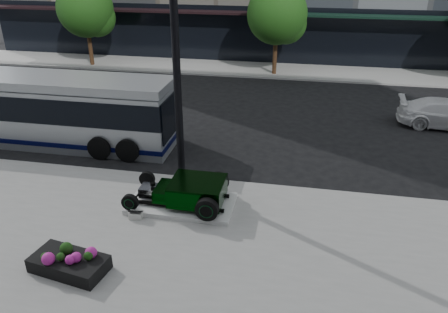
% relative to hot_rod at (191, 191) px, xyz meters
% --- Properties ---
extents(ground, '(120.00, 120.00, 0.00)m').
position_rel_hot_rod_xyz_m(ground, '(0.21, 3.95, -0.70)').
color(ground, black).
rests_on(ground, ground).
extents(sidewalk_far, '(70.00, 4.00, 0.12)m').
position_rel_hot_rod_xyz_m(sidewalk_far, '(0.21, 17.95, -0.64)').
color(sidewalk_far, gray).
rests_on(sidewalk_far, ground).
extents(street_trees, '(29.80, 3.80, 5.70)m').
position_rel_hot_rod_xyz_m(street_trees, '(1.35, 17.03, 3.07)').
color(street_trees, black).
rests_on(street_trees, sidewalk_far).
extents(display_plinth, '(3.40, 1.80, 0.15)m').
position_rel_hot_rod_xyz_m(display_plinth, '(-0.33, -0.00, -0.50)').
color(display_plinth, silver).
rests_on(display_plinth, sidewalk_near).
extents(hot_rod, '(3.22, 2.00, 0.81)m').
position_rel_hot_rod_xyz_m(hot_rod, '(0.00, 0.00, 0.00)').
color(hot_rod, black).
rests_on(hot_rod, display_plinth).
extents(info_plaque, '(0.43, 0.34, 0.31)m').
position_rel_hot_rod_xyz_m(info_plaque, '(-1.54, -0.97, -0.45)').
color(info_plaque, silver).
rests_on(info_plaque, sidewalk_near).
extents(lamppost, '(0.47, 0.47, 8.47)m').
position_rel_hot_rod_xyz_m(lamppost, '(-0.74, 1.48, 3.34)').
color(lamppost, black).
rests_on(lamppost, sidewalk_near).
extents(flower_planter, '(2.12, 1.32, 0.64)m').
position_rel_hot_rod_xyz_m(flower_planter, '(-2.35, -3.61, -0.34)').
color(flower_planter, black).
rests_on(flower_planter, sidewalk_near).
extents(transit_bus, '(12.12, 2.88, 2.92)m').
position_rel_hot_rod_xyz_m(transit_bus, '(-7.97, 4.27, 0.79)').
color(transit_bus, '#A3A8AD').
rests_on(transit_bus, ground).
extents(white_sedan, '(4.65, 2.17, 1.31)m').
position_rel_hot_rod_xyz_m(white_sedan, '(10.06, 9.29, -0.04)').
color(white_sedan, white).
rests_on(white_sedan, ground).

